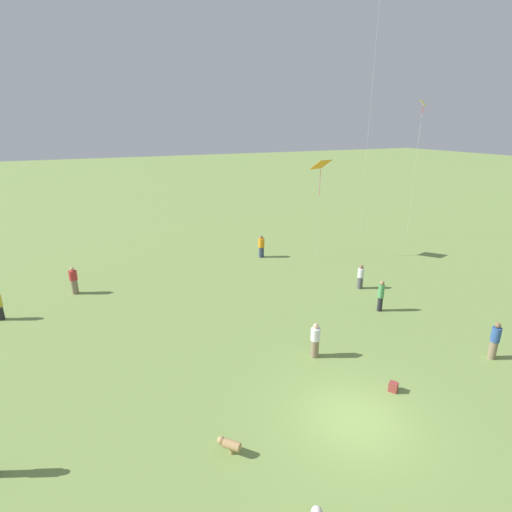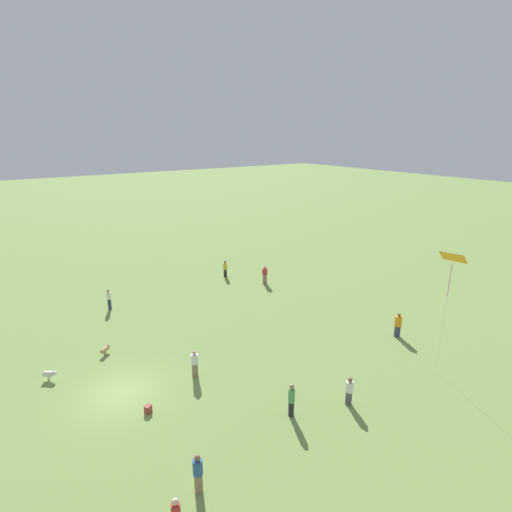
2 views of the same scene
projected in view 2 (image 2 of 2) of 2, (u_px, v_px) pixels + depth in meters
The scene contains 13 objects.
ground_plane at pixel (121, 393), 21.91m from camera, with size 240.00×240.00×0.00m, color #7A994C.
person_1 at pixel (198, 474), 15.66m from camera, with size 0.50×0.50×1.78m.
person_3 at pixel (291, 400), 19.90m from camera, with size 0.45×0.45×1.81m.
person_4 at pixel (398, 325), 27.70m from camera, with size 0.53×0.53×1.76m.
person_5 at pixel (109, 299), 32.00m from camera, with size 0.34×0.34×1.69m.
person_6 at pixel (195, 364), 23.18m from camera, with size 0.45×0.45×1.66m.
person_8 at pixel (225, 269), 39.19m from camera, with size 0.44×0.44×1.67m.
person_9 at pixel (349, 391), 20.80m from camera, with size 0.56×0.56×1.58m.
person_10 at pixel (265, 275), 37.43m from camera, with size 0.67×0.67×1.74m.
kite_1 at pixel (453, 260), 21.81m from camera, with size 1.35×1.50×7.51m.
dog_0 at pixel (106, 349), 25.68m from camera, with size 0.72×0.69×0.52m.
dog_1 at pixel (50, 374), 22.95m from camera, with size 0.71×0.65×0.59m.
picnic_bag_0 at pixel (148, 409), 20.34m from camera, with size 0.42×0.41×0.39m.
Camera 2 is at (4.61, 19.56, 13.72)m, focal length 28.00 mm.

